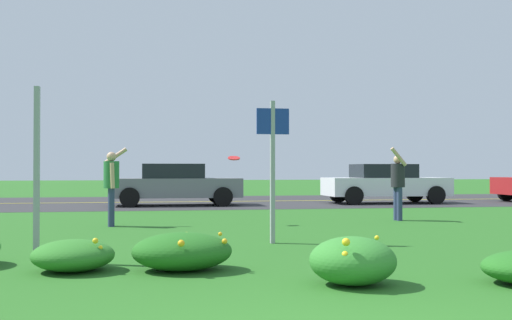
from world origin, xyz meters
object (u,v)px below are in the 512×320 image
(person_thrower_green_shirt, at_px, (112,182))
(car_white_center_right, at_px, (385,183))
(person_catcher_dark_shirt, at_px, (398,181))
(car_gray_center_left, at_px, (175,184))
(sign_post_by_roadside, at_px, (273,157))
(sign_post_near_path, at_px, (37,174))
(frisbee_red, at_px, (234,158))

(person_thrower_green_shirt, bearing_deg, car_white_center_right, 39.18)
(car_white_center_right, bearing_deg, person_thrower_green_shirt, -140.82)
(person_catcher_dark_shirt, distance_m, car_gray_center_left, 8.96)
(sign_post_by_roadside, bearing_deg, person_thrower_green_shirt, 127.81)
(person_thrower_green_shirt, distance_m, car_gray_center_left, 7.94)
(person_thrower_green_shirt, height_order, person_catcher_dark_shirt, person_catcher_dark_shirt)
(person_catcher_dark_shirt, bearing_deg, sign_post_near_path, -143.48)
(sign_post_by_roadside, height_order, frisbee_red, sign_post_by_roadside)
(frisbee_red, bearing_deg, person_catcher_dark_shirt, 5.67)
(sign_post_near_path, bearing_deg, person_thrower_green_shirt, 82.19)
(frisbee_red, xyz_separation_m, car_gray_center_left, (-0.96, 7.78, -0.77))
(frisbee_red, bearing_deg, sign_post_by_roadside, -87.73)
(sign_post_near_path, distance_m, car_gray_center_left, 13.21)
(car_gray_center_left, xyz_separation_m, car_white_center_right, (7.74, 0.00, 0.00))
(sign_post_near_path, relative_size, car_white_center_right, 0.53)
(sign_post_by_roadside, bearing_deg, car_gray_center_left, 95.52)
(sign_post_near_path, distance_m, frisbee_red, 6.23)
(sign_post_by_roadside, distance_m, car_gray_center_left, 11.50)
(car_white_center_right, bearing_deg, person_catcher_dark_shirt, -109.78)
(sign_post_by_roadside, xyz_separation_m, frisbee_red, (-0.14, 3.64, 0.04))
(person_thrower_green_shirt, bearing_deg, car_gray_center_left, 77.21)
(person_catcher_dark_shirt, relative_size, car_white_center_right, 0.40)
(frisbee_red, height_order, car_white_center_right, frisbee_red)
(person_thrower_green_shirt, distance_m, frisbee_red, 2.77)
(person_catcher_dark_shirt, xyz_separation_m, frisbee_red, (-4.13, -0.41, 0.55))
(sign_post_by_roadside, height_order, person_thrower_green_shirt, sign_post_by_roadside)
(sign_post_by_roadside, bearing_deg, frisbee_red, 92.27)
(sign_post_near_path, distance_m, person_thrower_green_shirt, 5.29)
(sign_post_near_path, bearing_deg, car_white_center_right, 51.78)
(frisbee_red, distance_m, car_white_center_right, 10.35)
(person_thrower_green_shirt, distance_m, person_catcher_dark_shirt, 6.85)
(sign_post_near_path, bearing_deg, car_gray_center_left, 79.20)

